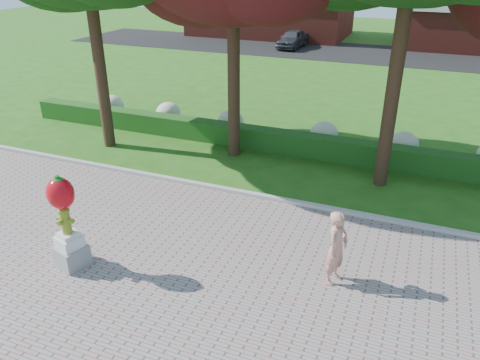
# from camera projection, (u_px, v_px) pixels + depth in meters

# --- Properties ---
(ground) EXTENTS (100.00, 100.00, 0.00)m
(ground) POSITION_uv_depth(u_px,v_px,m) (217.00, 248.00, 12.30)
(ground) COLOR #255615
(ground) RESTS_ON ground
(walkway) EXTENTS (40.00, 14.00, 0.04)m
(walkway) POSITION_uv_depth(u_px,v_px,m) (130.00, 357.00, 8.96)
(walkway) COLOR gray
(walkway) RESTS_ON ground
(curb) EXTENTS (40.00, 0.18, 0.15)m
(curb) POSITION_uv_depth(u_px,v_px,m) (256.00, 195.00, 14.77)
(curb) COLOR #ADADA5
(curb) RESTS_ON ground
(lawn_hedge) EXTENTS (24.00, 0.70, 0.80)m
(lawn_hedge) POSITION_uv_depth(u_px,v_px,m) (292.00, 143.00, 17.95)
(lawn_hedge) COLOR #234D16
(lawn_hedge) RESTS_ON ground
(hydrangea_row) EXTENTS (20.10, 1.10, 0.99)m
(hydrangea_row) POSITION_uv_depth(u_px,v_px,m) (313.00, 133.00, 18.53)
(hydrangea_row) COLOR #AFAD86
(hydrangea_row) RESTS_ON ground
(street) EXTENTS (50.00, 8.00, 0.02)m
(street) POSITION_uv_depth(u_px,v_px,m) (369.00, 54.00, 35.62)
(street) COLOR black
(street) RESTS_ON ground
(hydrant_sculpture) EXTENTS (0.82, 0.82, 2.44)m
(hydrant_sculpture) POSITION_uv_depth(u_px,v_px,m) (65.00, 220.00, 11.00)
(hydrant_sculpture) COLOR gray
(hydrant_sculpture) RESTS_ON walkway
(woman) EXTENTS (0.60, 0.76, 1.83)m
(woman) POSITION_uv_depth(u_px,v_px,m) (337.00, 248.00, 10.61)
(woman) COLOR tan
(woman) RESTS_ON walkway
(parked_car) EXTENTS (1.86, 4.18, 1.40)m
(parked_car) POSITION_uv_depth(u_px,v_px,m) (292.00, 39.00, 37.46)
(parked_car) COLOR #3D3E44
(parked_car) RESTS_ON street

